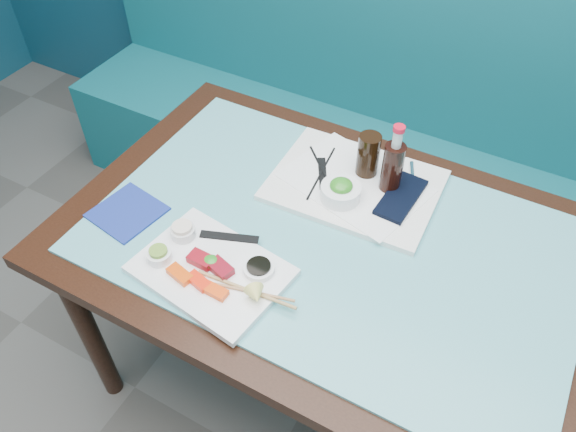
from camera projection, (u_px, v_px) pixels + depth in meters
The scene contains 34 objects.
booth_bench at pixel (418, 163), 2.23m from camera, with size 3.00×0.56×1.17m.
dining_table at pixel (330, 260), 1.51m from camera, with size 1.40×0.90×0.75m.
glass_top at pixel (332, 239), 1.44m from camera, with size 1.22×0.76×0.01m, color #59ACB3.
sashimi_plate at pixel (211, 271), 1.35m from camera, with size 0.35×0.25×0.02m, color white.
salmon_left at pixel (180, 274), 1.32m from camera, with size 0.07×0.03×0.02m, color #F24909.
salmon_mid at pixel (198, 281), 1.31m from camera, with size 0.06×0.03×0.01m, color #FF250A.
salmon_right at pixel (215, 291), 1.29m from camera, with size 0.06×0.03×0.01m, color #FF440A.
tuna_left at pixel (201, 260), 1.35m from camera, with size 0.06×0.04×0.02m, color maroon.
tuna_right at pixel (220, 268), 1.33m from camera, with size 0.06×0.04×0.02m, color maroon.
seaweed_garnish at pixel (211, 262), 1.35m from camera, with size 0.04×0.04×0.02m, color #24861F.
ramekin_wasabi at pixel (159, 256), 1.36m from camera, with size 0.06×0.06×0.03m, color white.
wasabi_fill at pixel (158, 251), 1.35m from camera, with size 0.04×0.04×0.01m, color olive.
ramekin_ginger at pixel (183, 232), 1.41m from camera, with size 0.06×0.06×0.03m, color silver.
ginger_fill at pixel (182, 227), 1.40m from camera, with size 0.05×0.05×0.01m, color beige.
soy_dish at pixel (259, 269), 1.34m from camera, with size 0.08×0.08×0.02m, color white.
soy_fill at pixel (259, 266), 1.33m from camera, with size 0.06×0.06×0.01m, color black.
lemon_wedge at pixel (256, 295), 1.26m from camera, with size 0.05×0.05×0.04m, color #F1E772.
chopstick_sleeve at pixel (229, 237), 1.41m from camera, with size 0.15×0.02×0.00m, color black.
wooden_chopstick_a at pixel (246, 290), 1.30m from camera, with size 0.01×0.01×0.25m, color tan.
wooden_chopstick_b at pixel (250, 291), 1.30m from camera, with size 0.01×0.01×0.21m, color #AA7A50.
serving_tray at pixel (355, 185), 1.56m from camera, with size 0.45×0.34×0.02m, color white.
paper_placemat at pixel (355, 183), 1.56m from camera, with size 0.37×0.26×0.00m, color white.
seaweed_bowl at pixel (341, 192), 1.50m from camera, with size 0.11×0.11×0.04m, color white.
seaweed_salad at pixel (341, 185), 1.48m from camera, with size 0.06×0.06×0.03m, color #2C841E.
cola_glass at pixel (368, 155), 1.54m from camera, with size 0.06×0.06×0.13m, color black.
navy_pouch at pixel (401, 197), 1.51m from camera, with size 0.08×0.19×0.01m, color black.
fork at pixel (412, 174), 1.57m from camera, with size 0.01×0.01×0.10m, color white.
black_chopstick_a at pixel (321, 173), 1.58m from camera, with size 0.01×0.01×0.23m, color black.
black_chopstick_b at pixel (324, 174), 1.58m from camera, with size 0.01×0.01×0.25m, color black.
tray_sleeve at pixel (323, 174), 1.58m from camera, with size 0.02×0.13×0.00m, color black.
cola_bottle_body at pixel (392, 170), 1.50m from camera, with size 0.06×0.06×0.16m, color black.
cola_bottle_neck at pixel (397, 139), 1.42m from camera, with size 0.03×0.03×0.05m, color silver.
cola_bottle_cap at pixel (399, 129), 1.40m from camera, with size 0.03×0.03×0.01m, color red.
blue_napkin at pixel (127, 212), 1.50m from camera, with size 0.16×0.16×0.01m, color navy.
Camera 1 is at (0.36, 0.56, 1.84)m, focal length 35.00 mm.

